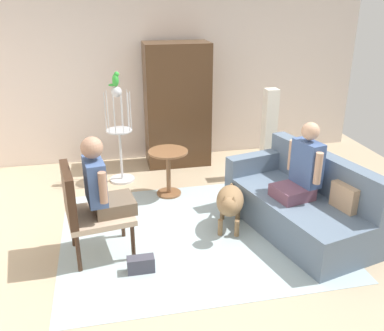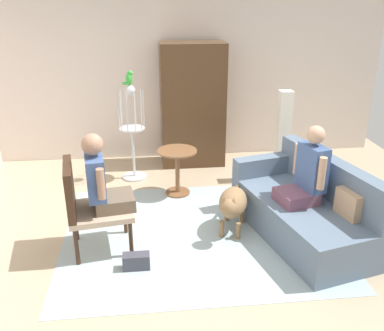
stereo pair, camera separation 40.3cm
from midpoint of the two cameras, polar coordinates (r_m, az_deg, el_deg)
ground_plane at (r=4.95m, az=-1.04°, el=-9.40°), size 7.14×7.14×0.00m
back_wall at (r=7.00m, az=-5.43°, el=11.85°), size 6.55×0.12×2.68m
area_rug at (r=4.98m, az=-1.77°, el=-9.12°), size 3.04×2.51×0.01m
couch at (r=5.06m, az=12.06°, el=-5.12°), size 1.29×1.98×0.89m
armchair at (r=4.51m, az=-16.60°, el=-5.37°), size 0.73×0.69×1.01m
person_on_couch at (r=4.82m, az=12.29°, el=-0.43°), size 0.53×0.51×0.86m
person_on_armchair at (r=4.42m, az=-14.64°, el=-2.44°), size 0.52×0.54×0.83m
round_end_table at (r=5.74m, az=-5.19°, el=-0.23°), size 0.53×0.53×0.64m
dog at (r=4.91m, az=2.76°, el=-4.92°), size 0.47×0.82×0.58m
bird_cage_stand at (r=6.20m, az=-11.50°, el=3.56°), size 0.37×0.37×1.40m
parrot at (r=5.99m, az=-12.15°, el=11.17°), size 0.17×0.10×0.20m
column_lamp at (r=6.31m, az=8.45°, el=4.13°), size 0.20×0.20×1.33m
armoire_cabinet at (r=6.70m, az=-3.74°, el=8.03°), size 0.99×0.56×1.91m
handbag at (r=4.39m, az=-9.55°, el=-13.01°), size 0.27×0.12×0.17m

